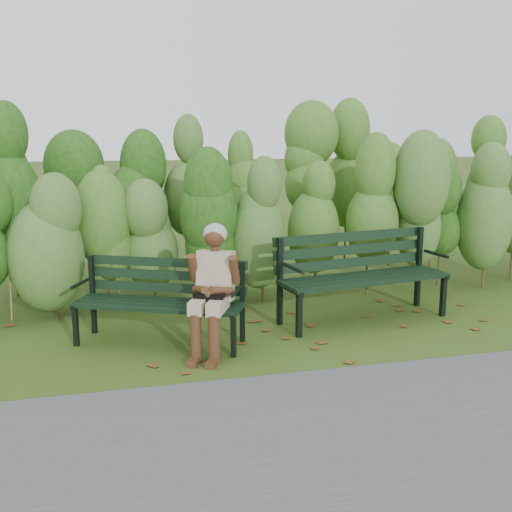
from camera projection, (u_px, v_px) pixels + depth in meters
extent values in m
plane|color=#394916|center=(265.00, 337.00, 5.89)|extent=(80.00, 80.00, 0.00)
cube|color=#474749|center=(354.00, 449.00, 3.80)|extent=(60.00, 2.50, 0.01)
cylinder|color=#47381E|center=(45.00, 280.00, 6.53)|extent=(0.03, 0.03, 0.80)
ellipsoid|color=#396922|center=(41.00, 222.00, 6.40)|extent=(0.64, 0.64, 1.44)
cylinder|color=#47381E|center=(102.00, 277.00, 6.67)|extent=(0.03, 0.03, 0.80)
ellipsoid|color=#396922|center=(99.00, 220.00, 6.55)|extent=(0.64, 0.64, 1.44)
cylinder|color=#47381E|center=(158.00, 274.00, 6.82)|extent=(0.03, 0.03, 0.80)
ellipsoid|color=#396922|center=(156.00, 218.00, 6.69)|extent=(0.64, 0.64, 1.44)
cylinder|color=#47381E|center=(211.00, 271.00, 6.97)|extent=(0.03, 0.03, 0.80)
ellipsoid|color=#396922|center=(210.00, 216.00, 6.84)|extent=(0.64, 0.64, 1.44)
cylinder|color=#47381E|center=(261.00, 268.00, 7.11)|extent=(0.03, 0.03, 0.80)
ellipsoid|color=#396922|center=(262.00, 215.00, 6.98)|extent=(0.64, 0.64, 1.44)
cylinder|color=#47381E|center=(310.00, 265.00, 7.26)|extent=(0.03, 0.03, 0.80)
ellipsoid|color=#396922|center=(311.00, 213.00, 7.13)|extent=(0.64, 0.64, 1.44)
cylinder|color=#47381E|center=(357.00, 263.00, 7.41)|extent=(0.03, 0.03, 0.80)
ellipsoid|color=#396922|center=(359.00, 211.00, 7.28)|extent=(0.64, 0.64, 1.44)
cylinder|color=#47381E|center=(402.00, 260.00, 7.55)|extent=(0.03, 0.03, 0.80)
ellipsoid|color=#396922|center=(404.00, 210.00, 7.42)|extent=(0.64, 0.64, 1.44)
cylinder|color=#47381E|center=(445.00, 258.00, 7.70)|extent=(0.03, 0.03, 0.80)
ellipsoid|color=#396922|center=(448.00, 208.00, 7.57)|extent=(0.64, 0.64, 1.44)
cylinder|color=#47381E|center=(487.00, 255.00, 7.85)|extent=(0.03, 0.03, 0.80)
ellipsoid|color=#396922|center=(491.00, 207.00, 7.72)|extent=(0.64, 0.64, 1.44)
cylinder|color=#47381E|center=(4.00, 252.00, 7.32)|extent=(0.04, 0.04, 1.10)
cylinder|color=#47381E|center=(70.00, 249.00, 7.50)|extent=(0.04, 0.04, 1.10)
ellipsoid|color=#1D4614|center=(65.00, 178.00, 7.32)|extent=(0.70, 0.70, 1.98)
cylinder|color=#47381E|center=(132.00, 246.00, 7.68)|extent=(0.04, 0.04, 1.10)
ellipsoid|color=#1D4614|center=(129.00, 177.00, 7.51)|extent=(0.70, 0.70, 1.98)
cylinder|color=#47381E|center=(192.00, 243.00, 7.87)|extent=(0.04, 0.04, 1.10)
ellipsoid|color=#1D4614|center=(190.00, 176.00, 7.69)|extent=(0.70, 0.70, 1.98)
cylinder|color=#47381E|center=(248.00, 241.00, 8.05)|extent=(0.04, 0.04, 1.10)
ellipsoid|color=#1D4614|center=(248.00, 175.00, 7.87)|extent=(0.70, 0.70, 1.98)
cylinder|color=#47381E|center=(302.00, 238.00, 8.24)|extent=(0.04, 0.04, 1.10)
ellipsoid|color=#1D4614|center=(303.00, 174.00, 8.06)|extent=(0.70, 0.70, 1.98)
cylinder|color=#47381E|center=(354.00, 236.00, 8.42)|extent=(0.04, 0.04, 1.10)
ellipsoid|color=#1D4614|center=(356.00, 173.00, 8.24)|extent=(0.70, 0.70, 1.98)
cylinder|color=#47381E|center=(404.00, 234.00, 8.60)|extent=(0.04, 0.04, 1.10)
ellipsoid|color=#1D4614|center=(407.00, 172.00, 8.43)|extent=(0.70, 0.70, 1.98)
cylinder|color=#47381E|center=(451.00, 232.00, 8.79)|extent=(0.04, 0.04, 1.10)
ellipsoid|color=#1D4614|center=(455.00, 172.00, 8.61)|extent=(0.70, 0.70, 1.98)
cylinder|color=#47381E|center=(497.00, 230.00, 8.97)|extent=(0.04, 0.04, 1.10)
ellipsoid|color=#1D4614|center=(502.00, 171.00, 8.79)|extent=(0.70, 0.70, 1.98)
cube|color=brown|center=(156.00, 346.00, 5.65)|extent=(0.09, 0.10, 0.01)
cube|color=brown|center=(121.00, 346.00, 5.65)|extent=(0.09, 0.08, 0.01)
cube|color=brown|center=(406.00, 338.00, 5.87)|extent=(0.11, 0.11, 0.01)
cube|color=brown|center=(471.00, 317.00, 6.54)|extent=(0.11, 0.11, 0.01)
cube|color=brown|center=(427.00, 334.00, 5.98)|extent=(0.08, 0.10, 0.01)
cube|color=brown|center=(136.00, 366.00, 5.15)|extent=(0.10, 0.08, 0.01)
cube|color=brown|center=(484.00, 312.00, 6.73)|extent=(0.09, 0.10, 0.01)
cube|color=brown|center=(86.00, 405.00, 4.41)|extent=(0.11, 0.09, 0.01)
cube|color=brown|center=(36.00, 372.00, 5.03)|extent=(0.11, 0.10, 0.01)
cube|color=brown|center=(23.00, 356.00, 5.38)|extent=(0.11, 0.11, 0.01)
cube|color=brown|center=(212.00, 344.00, 5.70)|extent=(0.11, 0.11, 0.01)
cube|color=brown|center=(2.00, 374.00, 4.98)|extent=(0.10, 0.08, 0.01)
cube|color=brown|center=(375.00, 326.00, 6.23)|extent=(0.08, 0.10, 0.01)
cube|color=brown|center=(162.00, 398.00, 4.53)|extent=(0.11, 0.11, 0.01)
cube|color=brown|center=(147.00, 386.00, 4.75)|extent=(0.08, 0.10, 0.01)
cube|color=brown|center=(260.00, 313.00, 6.69)|extent=(0.09, 0.10, 0.01)
cube|color=brown|center=(34.00, 370.00, 5.06)|extent=(0.11, 0.11, 0.01)
cube|color=brown|center=(427.00, 340.00, 5.80)|extent=(0.11, 0.11, 0.01)
cube|color=brown|center=(246.00, 389.00, 4.69)|extent=(0.11, 0.11, 0.01)
cube|color=brown|center=(449.00, 296.00, 7.37)|extent=(0.11, 0.11, 0.01)
cube|color=brown|center=(315.00, 358.00, 5.33)|extent=(0.09, 0.07, 0.01)
cube|color=brown|center=(127.00, 345.00, 5.67)|extent=(0.10, 0.08, 0.01)
cube|color=brown|center=(396.00, 309.00, 6.83)|extent=(0.11, 0.11, 0.01)
cube|color=brown|center=(269.00, 345.00, 5.68)|extent=(0.11, 0.11, 0.01)
cube|color=black|center=(152.00, 309.00, 5.45)|extent=(1.48, 0.76, 0.04)
cube|color=black|center=(156.00, 306.00, 5.55)|extent=(1.48, 0.76, 0.04)
cube|color=black|center=(160.00, 303.00, 5.66)|extent=(1.48, 0.76, 0.04)
cube|color=black|center=(164.00, 300.00, 5.77)|extent=(1.48, 0.76, 0.04)
cube|color=black|center=(167.00, 288.00, 5.83)|extent=(1.47, 0.72, 0.09)
cube|color=black|center=(167.00, 275.00, 5.81)|extent=(1.47, 0.72, 0.09)
cube|color=black|center=(167.00, 262.00, 5.80)|extent=(1.47, 0.72, 0.09)
cube|color=black|center=(76.00, 326.00, 5.62)|extent=(0.06, 0.06, 0.40)
cube|color=black|center=(93.00, 295.00, 5.94)|extent=(0.06, 0.06, 0.80)
cube|color=black|center=(83.00, 302.00, 5.75)|extent=(0.23, 0.42, 0.04)
cylinder|color=black|center=(80.00, 283.00, 5.67)|extent=(0.17, 0.31, 0.03)
cube|color=black|center=(233.00, 336.00, 5.34)|extent=(0.06, 0.06, 0.40)
cube|color=black|center=(242.00, 303.00, 5.66)|extent=(0.06, 0.06, 0.80)
cube|color=black|center=(238.00, 311.00, 5.47)|extent=(0.23, 0.42, 0.04)
cylinder|color=black|center=(236.00, 291.00, 5.39)|extent=(0.17, 0.31, 0.03)
cube|color=black|center=(375.00, 283.00, 6.16)|extent=(1.85, 0.40, 0.04)
cube|color=black|center=(368.00, 280.00, 6.28)|extent=(1.85, 0.40, 0.04)
cube|color=black|center=(362.00, 277.00, 6.39)|extent=(1.85, 0.40, 0.04)
cube|color=black|center=(355.00, 275.00, 6.51)|extent=(1.85, 0.40, 0.04)
cube|color=black|center=(351.00, 263.00, 6.57)|extent=(1.84, 0.35, 0.11)
cube|color=black|center=(350.00, 250.00, 6.56)|extent=(1.84, 0.35, 0.11)
cube|color=black|center=(350.00, 237.00, 6.54)|extent=(1.84, 0.35, 0.11)
cube|color=black|center=(299.00, 314.00, 5.85)|extent=(0.06, 0.06, 0.46)
cube|color=black|center=(280.00, 281.00, 6.21)|extent=(0.06, 0.06, 0.93)
cube|color=black|center=(290.00, 289.00, 6.00)|extent=(0.13, 0.52, 0.04)
cylinder|color=black|center=(293.00, 268.00, 5.91)|extent=(0.10, 0.39, 0.04)
cube|color=black|center=(443.00, 296.00, 6.54)|extent=(0.06, 0.06, 0.46)
cube|color=black|center=(419.00, 267.00, 6.89)|extent=(0.06, 0.06, 0.93)
cube|color=black|center=(432.00, 273.00, 6.68)|extent=(0.13, 0.52, 0.04)
cylinder|color=black|center=(436.00, 254.00, 6.59)|extent=(0.10, 0.39, 0.04)
cube|color=tan|center=(200.00, 304.00, 5.32)|extent=(0.28, 0.40, 0.12)
cube|color=tan|center=(218.00, 305.00, 5.29)|extent=(0.28, 0.40, 0.12)
cylinder|color=#4B2B18|center=(196.00, 338.00, 5.23)|extent=(0.13, 0.13, 0.43)
cylinder|color=#4B2B18|center=(214.00, 339.00, 5.20)|extent=(0.13, 0.13, 0.43)
cube|color=#4B2B18|center=(194.00, 362.00, 5.19)|extent=(0.15, 0.20, 0.05)
cube|color=#4B2B18|center=(212.00, 363.00, 5.16)|extent=(0.15, 0.20, 0.05)
cube|color=tan|center=(216.00, 275.00, 5.50)|extent=(0.39, 0.35, 0.47)
cylinder|color=#4B2B18|center=(215.00, 250.00, 5.43)|extent=(0.08, 0.08, 0.09)
sphere|color=#4B2B18|center=(214.00, 237.00, 5.40)|extent=(0.19, 0.19, 0.19)
ellipsoid|color=gray|center=(215.00, 234.00, 5.42)|extent=(0.22, 0.21, 0.20)
cylinder|color=#4B2B18|center=(193.00, 268.00, 5.45)|extent=(0.15, 0.21, 0.28)
cylinder|color=#4B2B18|center=(234.00, 270.00, 5.38)|extent=(0.15, 0.21, 0.28)
cylinder|color=#4B2B18|center=(200.00, 290.00, 5.35)|extent=(0.13, 0.26, 0.12)
cylinder|color=#4B2B18|center=(221.00, 291.00, 5.32)|extent=(0.25, 0.18, 0.12)
sphere|color=#4B2B18|center=(209.00, 294.00, 5.29)|extent=(0.10, 0.10, 0.10)
cube|color=black|center=(209.00, 300.00, 5.31)|extent=(0.29, 0.21, 0.15)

